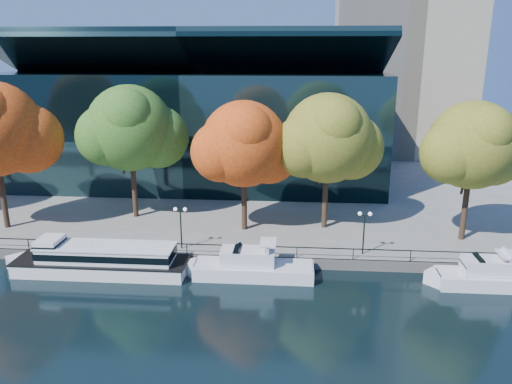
# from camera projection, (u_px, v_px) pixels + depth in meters

# --- Properties ---
(ground) EXTENTS (160.00, 160.00, 0.00)m
(ground) POSITION_uv_depth(u_px,v_px,m) (180.00, 280.00, 42.69)
(ground) COLOR black
(ground) RESTS_ON ground
(promenade) EXTENTS (90.00, 67.08, 1.00)m
(promenade) POSITION_uv_depth(u_px,v_px,m) (232.00, 172.00, 77.38)
(promenade) COLOR slate
(promenade) RESTS_ON ground
(railing) EXTENTS (88.20, 0.08, 0.99)m
(railing) POSITION_uv_depth(u_px,v_px,m) (187.00, 244.00, 45.26)
(railing) COLOR black
(railing) RESTS_ON promenade
(convention_building) EXTENTS (50.00, 24.57, 21.43)m
(convention_building) POSITION_uv_depth(u_px,v_px,m) (199.00, 125.00, 71.06)
(convention_building) COLOR black
(convention_building) RESTS_ON ground
(tour_boat) EXTENTS (16.61, 3.71, 3.15)m
(tour_boat) POSITION_uv_depth(u_px,v_px,m) (97.00, 259.00, 43.61)
(tour_boat) COLOR silver
(tour_boat) RESTS_ON ground
(cruiser_near) EXTENTS (11.39, 2.93, 3.30)m
(cruiser_near) POSITION_uv_depth(u_px,v_px,m) (248.00, 266.00, 42.95)
(cruiser_near) COLOR silver
(cruiser_near) RESTS_ON ground
(cruiser_far) EXTENTS (9.80, 2.72, 3.20)m
(cruiser_far) POSITION_uv_depth(u_px,v_px,m) (486.00, 275.00, 41.17)
(cruiser_far) COLOR silver
(cruiser_far) RESTS_ON ground
(tree_2) EXTENTS (11.45, 9.39, 14.45)m
(tree_2) POSITION_uv_depth(u_px,v_px,m) (132.00, 130.00, 52.92)
(tree_2) COLOR black
(tree_2) RESTS_ON promenade
(tree_3) EXTENTS (10.76, 8.82, 13.24)m
(tree_3) POSITION_uv_depth(u_px,v_px,m) (246.00, 146.00, 49.29)
(tree_3) COLOR black
(tree_3) RESTS_ON promenade
(tree_4) EXTENTS (11.27, 9.24, 13.91)m
(tree_4) POSITION_uv_depth(u_px,v_px,m) (329.00, 140.00, 49.73)
(tree_4) COLOR black
(tree_4) RESTS_ON promenade
(tree_5) EXTENTS (10.38, 8.51, 13.51)m
(tree_5) POSITION_uv_depth(u_px,v_px,m) (474.00, 147.00, 46.46)
(tree_5) COLOR black
(tree_5) RESTS_ON promenade
(lamp_1) EXTENTS (1.26, 0.36, 4.03)m
(lamp_1) POSITION_uv_depth(u_px,v_px,m) (181.00, 218.00, 45.95)
(lamp_1) COLOR black
(lamp_1) RESTS_ON promenade
(lamp_2) EXTENTS (1.26, 0.36, 4.03)m
(lamp_2) POSITION_uv_depth(u_px,v_px,m) (364.00, 223.00, 44.70)
(lamp_2) COLOR black
(lamp_2) RESTS_ON promenade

